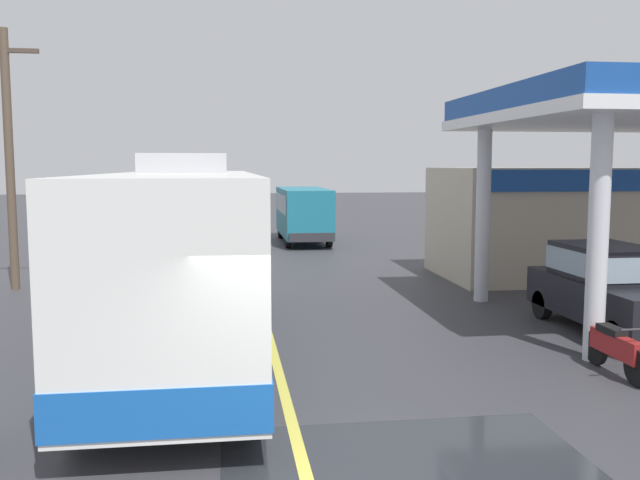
# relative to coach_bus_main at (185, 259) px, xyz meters

# --- Properties ---
(ground) EXTENTS (120.00, 120.00, 0.00)m
(ground) POSITION_rel_coach_bus_main_xyz_m (1.62, 14.04, -1.72)
(ground) COLOR #38383D
(lane_divider_stripe) EXTENTS (0.16, 50.00, 0.01)m
(lane_divider_stripe) POSITION_rel_coach_bus_main_xyz_m (1.62, 9.04, -1.72)
(lane_divider_stripe) COLOR #D8CC4C
(lane_divider_stripe) RESTS_ON ground
(coach_bus_main) EXTENTS (2.60, 11.04, 3.69)m
(coach_bus_main) POSITION_rel_coach_bus_main_xyz_m (0.00, 0.00, 0.00)
(coach_bus_main) COLOR white
(coach_bus_main) RESTS_ON ground
(gas_station_roadside) EXTENTS (9.10, 11.95, 5.10)m
(gas_station_roadside) POSITION_rel_coach_bus_main_xyz_m (10.95, 5.18, 0.91)
(gas_station_roadside) COLOR #194799
(gas_station_roadside) RESTS_ON ground
(car_at_pump) EXTENTS (1.70, 4.20, 1.82)m
(car_at_pump) POSITION_rel_coach_bus_main_xyz_m (8.62, 0.11, -0.71)
(car_at_pump) COLOR black
(car_at_pump) RESTS_ON ground
(minibus_opposing_lane) EXTENTS (2.04, 6.13, 2.44)m
(minibus_opposing_lane) POSITION_rel_coach_bus_main_xyz_m (4.26, 17.69, -0.25)
(minibus_opposing_lane) COLOR teal
(minibus_opposing_lane) RESTS_ON ground
(motorcycle_parked_forecourt) EXTENTS (0.55, 1.80, 0.92)m
(motorcycle_parked_forecourt) POSITION_rel_coach_bus_main_xyz_m (7.15, -2.57, -1.28)
(motorcycle_parked_forecourt) COLOR black
(motorcycle_parked_forecourt) RESTS_ON ground
(pedestrian_near_pump) EXTENTS (0.55, 0.22, 1.66)m
(pedestrian_near_pump) POSITION_rel_coach_bus_main_xyz_m (8.75, 0.97, -0.79)
(pedestrian_near_pump) COLOR #33333F
(pedestrian_near_pump) RESTS_ON ground
(pedestrian_by_shop) EXTENTS (0.55, 0.22, 1.66)m
(pedestrian_by_shop) POSITION_rel_coach_bus_main_xyz_m (10.30, 2.08, -0.79)
(pedestrian_by_shop) COLOR #33333F
(pedestrian_by_shop) RESTS_ON ground
(car_trailing_behind_bus) EXTENTS (1.70, 4.20, 1.82)m
(car_trailing_behind_bus) POSITION_rel_coach_bus_main_xyz_m (-0.01, 16.52, -0.71)
(car_trailing_behind_bus) COLOR black
(car_trailing_behind_bus) RESTS_ON ground
(utility_pole_roadside) EXTENTS (1.80, 0.24, 7.18)m
(utility_pole_roadside) POSITION_rel_coach_bus_main_xyz_m (-5.13, 7.11, 2.05)
(utility_pole_roadside) COLOR brown
(utility_pole_roadside) RESTS_ON ground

